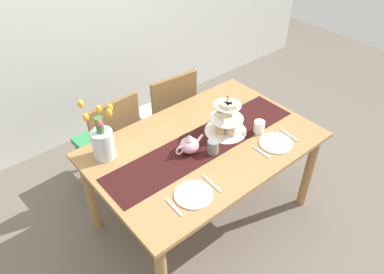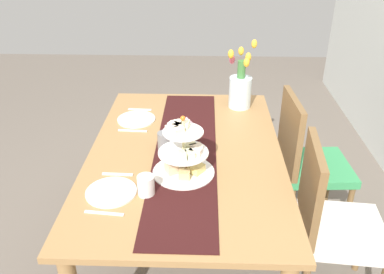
# 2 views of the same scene
# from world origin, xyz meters

# --- Properties ---
(ground_plane) EXTENTS (8.00, 8.00, 0.00)m
(ground_plane) POSITION_xyz_m (0.00, 0.00, 0.00)
(ground_plane) COLOR #6B6056
(dining_table) EXTENTS (1.56, 1.01, 0.74)m
(dining_table) POSITION_xyz_m (0.00, 0.00, 0.64)
(dining_table) COLOR #A37747
(dining_table) RESTS_ON ground_plane
(chair_left) EXTENTS (0.44, 0.44, 0.91)m
(chair_left) POSITION_xyz_m (-0.35, 0.73, 0.50)
(chair_left) COLOR brown
(chair_left) RESTS_ON ground_plane
(chair_right) EXTENTS (0.46, 0.46, 0.91)m
(chair_right) POSITION_xyz_m (0.23, 0.73, 0.50)
(chair_right) COLOR brown
(chair_right) RESTS_ON ground_plane
(table_runner) EXTENTS (1.48, 0.32, 0.00)m
(table_runner) POSITION_xyz_m (0.00, 0.00, 0.74)
(table_runner) COLOR black
(table_runner) RESTS_ON dining_table
(tiered_cake_stand) EXTENTS (0.30, 0.30, 0.30)m
(tiered_cake_stand) POSITION_xyz_m (0.20, 0.00, 0.85)
(tiered_cake_stand) COLOR beige
(tiered_cake_stand) RESTS_ON table_runner
(teapot) EXTENTS (0.24, 0.13, 0.14)m
(teapot) POSITION_xyz_m (-0.13, 0.00, 0.80)
(teapot) COLOR #E5A8BC
(teapot) RESTS_ON table_runner
(tulip_vase) EXTENTS (0.21, 0.18, 0.43)m
(tulip_vase) POSITION_xyz_m (-0.58, 0.32, 0.87)
(tulip_vase) COLOR silver
(tulip_vase) RESTS_ON dining_table
(dinner_plate_left) EXTENTS (0.23, 0.23, 0.01)m
(dinner_plate_left) POSITION_xyz_m (-0.36, -0.32, 0.75)
(dinner_plate_left) COLOR white
(dinner_plate_left) RESTS_ON dining_table
(fork_left) EXTENTS (0.02, 0.15, 0.01)m
(fork_left) POSITION_xyz_m (-0.51, -0.32, 0.75)
(fork_left) COLOR silver
(fork_left) RESTS_ON dining_table
(knife_left) EXTENTS (0.02, 0.17, 0.01)m
(knife_left) POSITION_xyz_m (-0.22, -0.32, 0.75)
(knife_left) COLOR silver
(knife_left) RESTS_ON dining_table
(dinner_plate_right) EXTENTS (0.23, 0.23, 0.01)m
(dinner_plate_right) POSITION_xyz_m (0.37, -0.32, 0.75)
(dinner_plate_right) COLOR white
(dinner_plate_right) RESTS_ON dining_table
(fork_right) EXTENTS (0.02, 0.15, 0.01)m
(fork_right) POSITION_xyz_m (0.23, -0.32, 0.75)
(fork_right) COLOR silver
(fork_right) RESTS_ON dining_table
(knife_right) EXTENTS (0.03, 0.17, 0.01)m
(knife_right) POSITION_xyz_m (0.52, -0.32, 0.75)
(knife_right) COLOR silver
(knife_right) RESTS_ON dining_table
(mug_grey) EXTENTS (0.08, 0.08, 0.09)m
(mug_grey) POSITION_xyz_m (-0.02, -0.11, 0.79)
(mug_grey) COLOR slate
(mug_grey) RESTS_ON table_runner
(mug_white_text) EXTENTS (0.08, 0.08, 0.09)m
(mug_white_text) POSITION_xyz_m (0.38, -0.16, 0.79)
(mug_white_text) COLOR white
(mug_white_text) RESTS_ON dining_table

